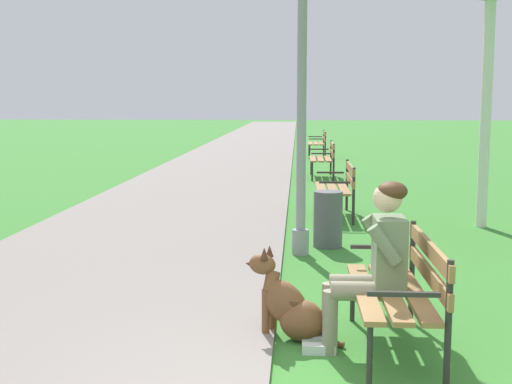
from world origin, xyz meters
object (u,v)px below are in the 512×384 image
Objects in this scene: dog_brown at (290,306)px; litter_bin at (328,219)px; person_seated_on_near_bench at (374,259)px; lamp_post_near at (302,79)px; park_bench_far at (325,156)px; park_bench_near at (402,283)px; park_bench_mid at (338,185)px; park_bench_furthest at (319,141)px.

dog_brown reaches higher than litter_bin.
lamp_post_near reaches higher than person_seated_on_near_bench.
park_bench_far is 7.70m from litter_bin.
litter_bin is (-0.38, 3.61, -0.16)m from park_bench_near.
park_bench_near is 1.20× the size of person_seated_on_near_bench.
litter_bin is (0.34, 0.45, -1.71)m from lamp_post_near.
park_bench_mid is at bearing 91.23° from park_bench_near.
park_bench_furthest is 14.09m from lamp_post_near.
person_seated_on_near_bench reaches higher than park_bench_far.
park_bench_furthest reaches higher than dog_brown.
person_seated_on_near_bench is (-0.21, 0.02, 0.17)m from park_bench_near.
park_bench_near is at bearing -89.29° from park_bench_far.
park_bench_far is 5.84m from park_bench_furthest.
park_bench_mid is 1.00× the size of park_bench_furthest.
person_seated_on_near_bench is at bearing -80.66° from lamp_post_near.
litter_bin is at bearing 52.71° from lamp_post_near.
park_bench_mid is 11.31m from park_bench_furthest.
dog_brown is at bearing -91.79° from lamp_post_near.
park_bench_far is 0.38× the size of lamp_post_near.
litter_bin is (-0.25, -2.23, -0.16)m from park_bench_mid.
person_seated_on_near_bench reaches higher than park_bench_furthest.
litter_bin is at bearing -96.52° from park_bench_mid.
park_bench_near and park_bench_furthest have the same top height.
person_seated_on_near_bench is (-0.08, -5.81, 0.17)m from park_bench_mid.
park_bench_furthest is 16.93m from dog_brown.
park_bench_mid reaches higher than litter_bin.
lamp_post_near is at bearing -92.52° from park_bench_furthest.
park_bench_near is 1.91× the size of dog_brown.
park_bench_near is at bearing -89.65° from park_bench_furthest.
park_bench_far is at bearing 90.15° from park_bench_mid.
lamp_post_near is at bearing 99.34° from person_seated_on_near_bench.
park_bench_furthest is (0.02, 11.31, 0.00)m from park_bench_mid.
park_bench_mid is 5.47m from park_bench_far.
park_bench_furthest is 2.14× the size of litter_bin.
lamp_post_near is at bearing -102.57° from park_bench_mid.
park_bench_mid is 2.25m from litter_bin.
litter_bin is at bearing 82.68° from dog_brown.
park_bench_far is (-0.01, 5.47, 0.00)m from park_bench_mid.
person_seated_on_near_bench is at bearing -90.81° from park_bench_mid.
lamp_post_near is at bearing 88.21° from dog_brown.
lamp_post_near reaches higher than park_bench_far.
park_bench_furthest is 0.38× the size of lamp_post_near.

